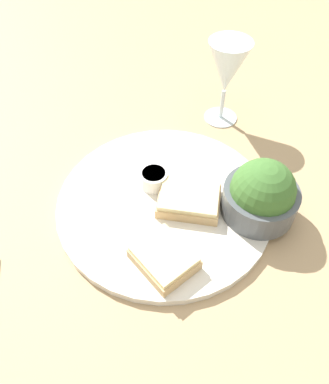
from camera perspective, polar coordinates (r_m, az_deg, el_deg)
name	(u,v)px	position (r m, az deg, el deg)	size (l,w,h in m)	color
ground_plane	(164,205)	(0.62, 0.00, -2.02)	(4.00, 4.00, 0.00)	tan
dinner_plate	(164,203)	(0.62, 0.00, -1.62)	(0.35, 0.35, 0.01)	silver
salad_bowl	(261,195)	(0.59, 14.53, -0.41)	(0.12, 0.12, 0.10)	#4C5156
sauce_ramekin	(154,178)	(0.62, -1.64, 2.17)	(0.05, 0.05, 0.03)	white
cheese_toast_near	(189,201)	(0.60, 3.70, -1.38)	(0.10, 0.08, 0.03)	tan
cheese_toast_far	(164,258)	(0.54, -0.05, -10.03)	(0.11, 0.11, 0.03)	tan
wine_glass	(227,70)	(0.73, 9.53, 17.91)	(0.08, 0.08, 0.17)	silver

